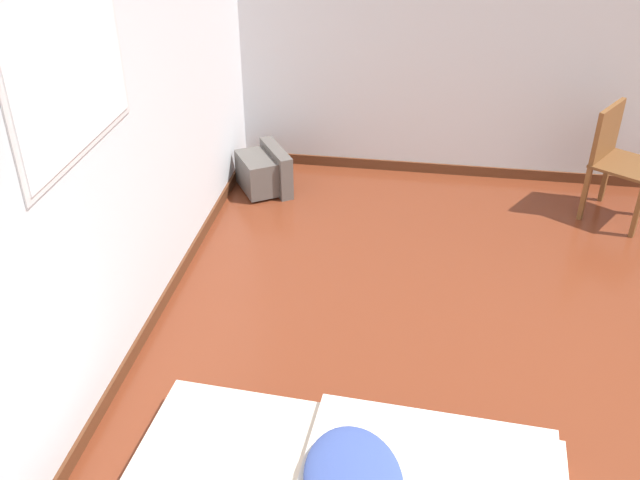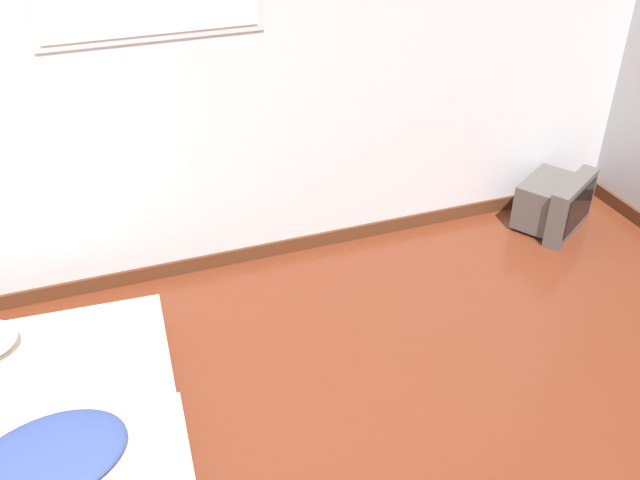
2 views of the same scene
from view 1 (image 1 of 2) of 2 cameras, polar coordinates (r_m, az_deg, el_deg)
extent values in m
plane|color=maroon|center=(4.22, 24.00, -12.82)|extent=(20.00, 20.00, 0.00)
cube|color=silver|center=(3.65, -18.08, 6.32)|extent=(7.95, 0.06, 2.60)
cube|color=#562D19|center=(4.30, -14.84, -8.96)|extent=(7.95, 0.02, 0.09)
cube|color=silver|center=(3.41, -19.42, 12.74)|extent=(1.09, 0.01, 0.81)
cube|color=white|center=(3.40, -19.33, 12.74)|extent=(1.02, 0.01, 0.74)
cube|color=silver|center=(6.05, 21.21, 15.56)|extent=(0.06, 8.01, 2.60)
cube|color=#562D19|center=(6.44, 19.14, 4.76)|extent=(0.02, 8.01, 0.09)
ellipsoid|color=#384C93|center=(3.28, 2.68, -18.59)|extent=(0.70, 0.57, 0.11)
cube|color=#56514C|center=(5.90, -5.08, 5.34)|extent=(0.48, 0.43, 0.29)
cube|color=#56514C|center=(5.95, -3.50, 5.77)|extent=(0.49, 0.36, 0.36)
cube|color=black|center=(5.96, -3.01, 5.94)|extent=(0.36, 0.23, 0.26)
cube|color=brown|center=(5.71, 24.06, 2.16)|extent=(0.05, 0.05, 0.44)
cube|color=brown|center=(6.15, 21.89, 4.78)|extent=(0.05, 0.05, 0.44)
cube|color=brown|center=(5.81, 20.41, 3.49)|extent=(0.05, 0.05, 0.44)
cube|color=brown|center=(5.83, 23.40, 5.52)|extent=(0.62, 0.62, 0.02)
cube|color=brown|center=(5.80, 22.02, 8.07)|extent=(0.38, 0.26, 0.41)
camera|label=2|loc=(3.10, 48.21, 15.20)|focal=40.00mm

